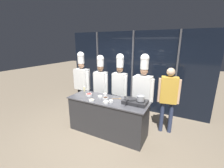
{
  "coord_description": "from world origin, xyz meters",
  "views": [
    {
      "loc": [
        1.75,
        -3.09,
        2.34
      ],
      "look_at": [
        0.0,
        0.25,
        1.28
      ],
      "focal_mm": 24.0,
      "sensor_mm": 36.0,
      "label": 1
    }
  ],
  "objects_px": {
    "prep_bowl_soy_glaze": "(105,98)",
    "serving_spoon_slotted": "(119,98)",
    "prep_bowl_shrimp": "(105,94)",
    "squeeze_bottle_oil": "(84,88)",
    "portable_stove": "(135,102)",
    "prep_bowl_garlic": "(111,101)",
    "person_guest": "(169,94)",
    "stock_pot": "(141,98)",
    "chef_head": "(82,79)",
    "chef_line": "(120,82)",
    "prep_bowl_noodles": "(106,102)",
    "prep_bowl_bean_sprouts": "(100,97)",
    "frying_pan": "(130,98)",
    "prep_bowl_ginger": "(91,100)",
    "prep_bowl_bell_pepper": "(89,94)",
    "chef_sous": "(101,81)",
    "chef_pastry": "(143,87)"
  },
  "relations": [
    {
      "from": "chef_head",
      "to": "chef_line",
      "type": "bearing_deg",
      "value": -175.86
    },
    {
      "from": "chef_head",
      "to": "serving_spoon_slotted",
      "type": "bearing_deg",
      "value": 162.5
    },
    {
      "from": "portable_stove",
      "to": "squeeze_bottle_oil",
      "type": "relative_size",
      "value": 3.22
    },
    {
      "from": "prep_bowl_soy_glaze",
      "to": "serving_spoon_slotted",
      "type": "distance_m",
      "value": 0.34
    },
    {
      "from": "prep_bowl_noodles",
      "to": "prep_bowl_soy_glaze",
      "type": "relative_size",
      "value": 0.93
    },
    {
      "from": "prep_bowl_soy_glaze",
      "to": "serving_spoon_slotted",
      "type": "relative_size",
      "value": 0.61
    },
    {
      "from": "prep_bowl_noodles",
      "to": "prep_bowl_bell_pepper",
      "type": "bearing_deg",
      "value": 160.04
    },
    {
      "from": "portable_stove",
      "to": "prep_bowl_bean_sprouts",
      "type": "xyz_separation_m",
      "value": [
        -0.95,
        -0.05,
        -0.02
      ]
    },
    {
      "from": "prep_bowl_noodles",
      "to": "prep_bowl_garlic",
      "type": "relative_size",
      "value": 1.29
    },
    {
      "from": "prep_bowl_noodles",
      "to": "chef_sous",
      "type": "bearing_deg",
      "value": 127.5
    },
    {
      "from": "prep_bowl_garlic",
      "to": "chef_line",
      "type": "distance_m",
      "value": 0.93
    },
    {
      "from": "prep_bowl_bean_sprouts",
      "to": "serving_spoon_slotted",
      "type": "bearing_deg",
      "value": 17.51
    },
    {
      "from": "prep_bowl_noodles",
      "to": "prep_bowl_bean_sprouts",
      "type": "height_order",
      "value": "same"
    },
    {
      "from": "chef_line",
      "to": "chef_sous",
      "type": "bearing_deg",
      "value": 10.82
    },
    {
      "from": "prep_bowl_bean_sprouts",
      "to": "chef_head",
      "type": "height_order",
      "value": "chef_head"
    },
    {
      "from": "portable_stove",
      "to": "squeeze_bottle_oil",
      "type": "xyz_separation_m",
      "value": [
        -1.65,
        0.19,
        0.04
      ]
    },
    {
      "from": "prep_bowl_bell_pepper",
      "to": "person_guest",
      "type": "xyz_separation_m",
      "value": [
        1.95,
        0.72,
        0.1
      ]
    },
    {
      "from": "chef_sous",
      "to": "chef_pastry",
      "type": "bearing_deg",
      "value": 177.26
    },
    {
      "from": "portable_stove",
      "to": "prep_bowl_garlic",
      "type": "xyz_separation_m",
      "value": [
        -0.55,
        -0.19,
        -0.02
      ]
    },
    {
      "from": "prep_bowl_garlic",
      "to": "prep_bowl_soy_glaze",
      "type": "distance_m",
      "value": 0.25
    },
    {
      "from": "serving_spoon_slotted",
      "to": "chef_line",
      "type": "distance_m",
      "value": 0.69
    },
    {
      "from": "prep_bowl_noodles",
      "to": "prep_bowl_soy_glaze",
      "type": "bearing_deg",
      "value": 122.0
    },
    {
      "from": "prep_bowl_bell_pepper",
      "to": "chef_sous",
      "type": "xyz_separation_m",
      "value": [
        -0.05,
        0.7,
        0.21
      ]
    },
    {
      "from": "chef_head",
      "to": "chef_sous",
      "type": "bearing_deg",
      "value": -176.53
    },
    {
      "from": "prep_bowl_ginger",
      "to": "squeeze_bottle_oil",
      "type": "bearing_deg",
      "value": 139.85
    },
    {
      "from": "portable_stove",
      "to": "prep_bowl_bean_sprouts",
      "type": "relative_size",
      "value": 4.79
    },
    {
      "from": "prep_bowl_bean_sprouts",
      "to": "prep_bowl_bell_pepper",
      "type": "distance_m",
      "value": 0.35
    },
    {
      "from": "prep_bowl_shrimp",
      "to": "serving_spoon_slotted",
      "type": "relative_size",
      "value": 0.44
    },
    {
      "from": "frying_pan",
      "to": "stock_pot",
      "type": "height_order",
      "value": "stock_pot"
    },
    {
      "from": "prep_bowl_soy_glaze",
      "to": "serving_spoon_slotted",
      "type": "height_order",
      "value": "prep_bowl_soy_glaze"
    },
    {
      "from": "prep_bowl_garlic",
      "to": "person_guest",
      "type": "height_order",
      "value": "person_guest"
    },
    {
      "from": "prep_bowl_ginger",
      "to": "chef_sous",
      "type": "xyz_separation_m",
      "value": [
        -0.33,
        0.98,
        0.22
      ]
    },
    {
      "from": "prep_bowl_bell_pepper",
      "to": "chef_head",
      "type": "height_order",
      "value": "chef_head"
    },
    {
      "from": "prep_bowl_ginger",
      "to": "chef_pastry",
      "type": "distance_m",
      "value": 1.4
    },
    {
      "from": "prep_bowl_noodles",
      "to": "person_guest",
      "type": "xyz_separation_m",
      "value": [
        1.28,
        0.97,
        0.1
      ]
    },
    {
      "from": "person_guest",
      "to": "prep_bowl_bean_sprouts",
      "type": "bearing_deg",
      "value": 14.0
    },
    {
      "from": "serving_spoon_slotted",
      "to": "chef_sous",
      "type": "relative_size",
      "value": 0.12
    },
    {
      "from": "person_guest",
      "to": "stock_pot",
      "type": "bearing_deg",
      "value": 41.79
    },
    {
      "from": "prep_bowl_garlic",
      "to": "prep_bowl_shrimp",
      "type": "xyz_separation_m",
      "value": [
        -0.37,
        0.35,
        0.0
      ]
    },
    {
      "from": "squeeze_bottle_oil",
      "to": "prep_bowl_soy_glaze",
      "type": "height_order",
      "value": "squeeze_bottle_oil"
    },
    {
      "from": "prep_bowl_garlic",
      "to": "serving_spoon_slotted",
      "type": "bearing_deg",
      "value": 77.18
    },
    {
      "from": "frying_pan",
      "to": "squeeze_bottle_oil",
      "type": "distance_m",
      "value": 1.53
    },
    {
      "from": "prep_bowl_noodles",
      "to": "person_guest",
      "type": "distance_m",
      "value": 1.61
    },
    {
      "from": "prep_bowl_bell_pepper",
      "to": "serving_spoon_slotted",
      "type": "xyz_separation_m",
      "value": [
        0.82,
        0.16,
        -0.02
      ]
    },
    {
      "from": "prep_bowl_shrimp",
      "to": "prep_bowl_noodles",
      "type": "bearing_deg",
      "value": -57.86
    },
    {
      "from": "prep_bowl_bell_pepper",
      "to": "serving_spoon_slotted",
      "type": "height_order",
      "value": "prep_bowl_bell_pepper"
    },
    {
      "from": "prep_bowl_bell_pepper",
      "to": "prep_bowl_garlic",
      "type": "distance_m",
      "value": 0.76
    },
    {
      "from": "stock_pot",
      "to": "prep_bowl_ginger",
      "type": "xyz_separation_m",
      "value": [
        -1.14,
        -0.34,
        -0.14
      ]
    },
    {
      "from": "frying_pan",
      "to": "prep_bowl_noodles",
      "type": "bearing_deg",
      "value": -149.24
    },
    {
      "from": "prep_bowl_ginger",
      "to": "chef_head",
      "type": "xyz_separation_m",
      "value": [
        -1.04,
        0.94,
        0.21
      ]
    }
  ]
}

